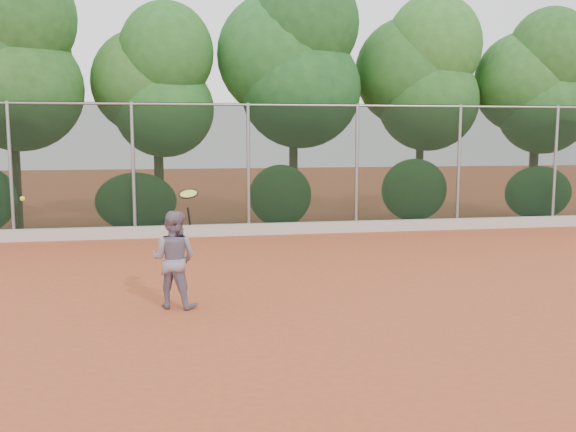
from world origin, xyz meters
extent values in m
plane|color=#A94A28|center=(0.00, 0.00, 0.00)|extent=(80.00, 80.00, 0.00)
cube|color=#B9B4AB|center=(0.00, 6.82, 0.15)|extent=(24.00, 0.20, 0.30)
imported|color=slate|center=(-2.01, -0.12, 0.76)|extent=(0.91, 0.82, 1.52)
cube|color=black|center=(0.00, 7.00, 1.75)|extent=(24.00, 0.01, 3.50)
cylinder|color=gray|center=(0.00, 7.00, 3.45)|extent=(24.00, 0.06, 0.06)
cylinder|color=gray|center=(-6.00, 7.00, 1.75)|extent=(0.09, 0.09, 3.50)
cylinder|color=gray|center=(-3.00, 7.00, 1.75)|extent=(0.09, 0.09, 3.50)
cylinder|color=gray|center=(0.00, 7.00, 1.75)|extent=(0.09, 0.09, 3.50)
cylinder|color=gray|center=(3.00, 7.00, 1.75)|extent=(0.09, 0.09, 3.50)
cylinder|color=gray|center=(6.00, 7.00, 1.75)|extent=(0.09, 0.09, 3.50)
cylinder|color=gray|center=(9.00, 7.00, 1.75)|extent=(0.09, 0.09, 3.50)
cylinder|color=#442C1A|center=(-6.30, 8.90, 1.45)|extent=(0.24, 0.24, 2.90)
ellipsoid|color=#356D29|center=(-6.10, 8.80, 3.90)|extent=(3.50, 2.90, 3.40)
ellipsoid|color=#296426|center=(-6.60, 9.10, 4.90)|extent=(3.80, 3.10, 3.70)
ellipsoid|color=#306827|center=(-6.00, 8.70, 5.80)|extent=(3.10, 2.60, 3.20)
cylinder|color=#47321B|center=(-2.40, 9.30, 1.20)|extent=(0.28, 0.28, 2.40)
ellipsoid|color=#21581E|center=(-2.20, 9.20, 3.40)|extent=(2.90, 2.40, 2.80)
ellipsoid|color=#27571E|center=(-2.70, 9.50, 4.20)|extent=(3.20, 2.70, 3.10)
ellipsoid|color=#21541C|center=(-2.10, 9.00, 5.00)|extent=(2.70, 2.30, 2.90)
cylinder|color=#422E19|center=(1.60, 9.00, 1.50)|extent=(0.26, 0.26, 3.00)
ellipsoid|color=#266426|center=(1.80, 8.90, 4.00)|extent=(3.60, 3.00, 3.50)
ellipsoid|color=#2F752C|center=(1.30, 9.20, 5.00)|extent=(3.90, 3.20, 3.80)
ellipsoid|color=#256024|center=(1.90, 8.80, 5.90)|extent=(3.20, 2.70, 3.30)
cylinder|color=#3E2B17|center=(5.70, 9.20, 1.35)|extent=(0.24, 0.24, 2.70)
ellipsoid|color=#204F1B|center=(5.90, 9.10, 3.70)|extent=(3.20, 2.70, 3.10)
ellipsoid|color=#1F4F1B|center=(5.40, 9.40, 4.60)|extent=(3.50, 2.90, 3.40)
ellipsoid|color=#275E20|center=(6.00, 9.00, 5.40)|extent=(3.00, 2.50, 3.10)
cylinder|color=#482A1B|center=(9.40, 8.80, 1.25)|extent=(0.28, 0.28, 2.50)
ellipsoid|color=#336F2A|center=(9.60, 8.70, 3.50)|extent=(3.00, 2.50, 2.90)
ellipsoid|color=#39762D|center=(9.10, 9.00, 4.30)|extent=(3.30, 2.80, 3.20)
ellipsoid|color=#326928|center=(9.70, 8.60, 5.10)|extent=(2.80, 2.40, 3.00)
ellipsoid|color=#2E6325|center=(-3.00, 7.80, 0.85)|extent=(2.20, 1.16, 1.60)
ellipsoid|color=#326D29|center=(1.00, 7.80, 0.95)|extent=(1.80, 1.04, 1.76)
ellipsoid|color=#36772D|center=(5.00, 7.80, 1.05)|extent=(2.00, 1.10, 1.84)
ellipsoid|color=#296B28|center=(9.00, 7.80, 0.90)|extent=(2.16, 1.12, 1.64)
cylinder|color=black|center=(-1.76, -0.16, 1.44)|extent=(0.08, 0.15, 0.30)
torus|color=black|center=(-1.76, -0.22, 1.79)|extent=(0.38, 0.37, 0.14)
cylinder|color=#CAD83F|center=(-1.76, -0.22, 1.79)|extent=(0.32, 0.31, 0.10)
sphere|color=#D0EB35|center=(-4.07, -0.64, 1.80)|extent=(0.07, 0.07, 0.07)
camera|label=1|loc=(-1.98, -10.06, 2.70)|focal=40.00mm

